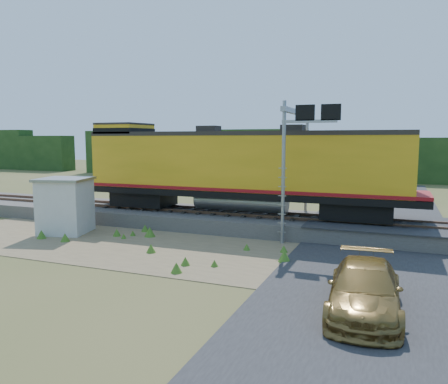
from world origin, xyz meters
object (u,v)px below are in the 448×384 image
at_px(car, 365,289).
at_px(locomotive, 236,167).
at_px(shed, 66,205).
at_px(signal_gantry, 301,137).

bearing_deg(car, locomotive, 124.21).
relative_size(locomotive, shed, 6.36).
xyz_separation_m(locomotive, car, (7.69, -10.21, -2.72)).
bearing_deg(signal_gantry, shed, -160.77).
distance_m(locomotive, shed, 9.44).
height_order(shed, car, shed).
bearing_deg(signal_gantry, car, -67.61).
height_order(shed, signal_gantry, signal_gantry).
xyz_separation_m(locomotive, shed, (-7.94, -4.73, -1.94)).
relative_size(shed, signal_gantry, 0.45).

